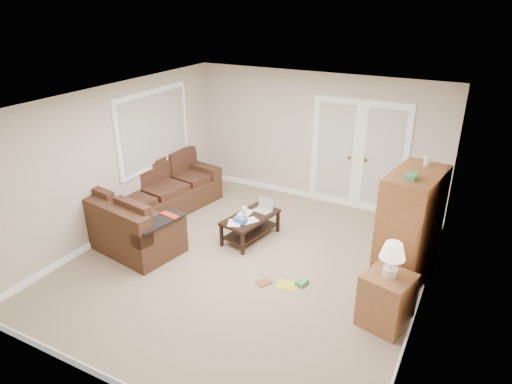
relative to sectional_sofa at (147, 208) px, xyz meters
The scene contains 17 objects.
floor 2.21m from the sectional_sofa, ahead, with size 5.50×5.50×0.00m, color gray.
ceiling 3.07m from the sectional_sofa, ahead, with size 5.00×5.50×0.02m, color white.
wall_left 1.01m from the sectional_sofa, 140.48° to the right, with size 0.02×5.50×2.50m, color beige.
wall_right 4.76m from the sectional_sofa, ahead, with size 0.02×5.50×2.50m, color beige.
wall_back 3.41m from the sectional_sofa, 48.82° to the left, with size 5.00×0.02×2.50m, color beige.
wall_front 3.83m from the sectional_sofa, 54.50° to the right, with size 5.00×0.02×2.50m, color beige.
baseboards 2.20m from the sectional_sofa, ahead, with size 5.00×5.50×0.10m, color white, non-canonical shape.
french_doors 3.93m from the sectional_sofa, 38.97° to the left, with size 1.80×0.05×2.13m.
window_left 1.44m from the sectional_sofa, 112.79° to the left, with size 0.05×1.92×1.42m.
sectional_sofa is the anchor object (origin of this frame).
coffee_table 1.89m from the sectional_sofa, 13.16° to the left, with size 0.70×1.11×0.71m.
tv_armoire 4.40m from the sectional_sofa, ahead, with size 0.75×1.15×1.84m.
side_cabinet 4.39m from the sectional_sofa, ahead, with size 0.66×0.66×1.15m.
space_heater 4.51m from the sectional_sofa, 26.57° to the left, with size 0.12×0.10×0.31m, color white.
floor_magazine 3.00m from the sectional_sofa, 10.17° to the right, with size 0.30×0.23×0.01m, color gold.
floor_greenbox 3.15m from the sectional_sofa, ahead, with size 0.13×0.18×0.07m, color #429355.
floor_book 2.63m from the sectional_sofa, 12.95° to the right, with size 0.16×0.22×0.02m, color brown.
Camera 1 is at (2.88, -5.23, 3.81)m, focal length 32.00 mm.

